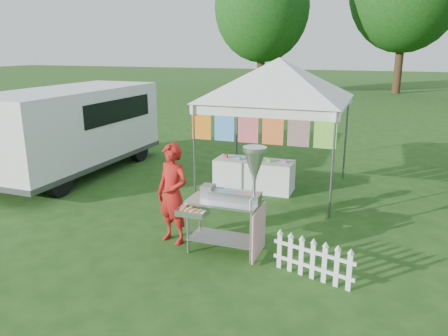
% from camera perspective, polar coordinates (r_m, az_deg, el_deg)
% --- Properties ---
extents(ground, '(120.00, 120.00, 0.00)m').
position_cam_1_polar(ground, '(7.22, 0.01, -10.94)').
color(ground, '#1D4413').
rests_on(ground, ground).
extents(canopy_main, '(4.24, 4.24, 3.45)m').
position_cam_1_polar(canopy_main, '(9.82, 7.21, 14.06)').
color(canopy_main, '#59595E').
rests_on(canopy_main, ground).
extents(tree_left, '(6.40, 6.40, 9.53)m').
position_cam_1_polar(tree_left, '(31.28, 5.01, 20.27)').
color(tree_left, '#362913').
rests_on(tree_left, ground).
extents(donut_cart, '(1.28, 0.86, 1.78)m').
position_cam_1_polar(donut_cart, '(6.78, 1.43, -3.18)').
color(donut_cart, gray).
rests_on(donut_cart, ground).
extents(vendor, '(0.71, 0.57, 1.71)m').
position_cam_1_polar(vendor, '(7.34, -6.71, -3.38)').
color(vendor, '#AB1815').
rests_on(vendor, ground).
extents(cargo_van, '(2.19, 5.33, 2.20)m').
position_cam_1_polar(cargo_van, '(12.10, -18.86, 5.02)').
color(cargo_van, white).
rests_on(cargo_van, ground).
extents(picket_fence, '(1.21, 0.39, 0.56)m').
position_cam_1_polar(picket_fence, '(6.47, 11.50, -11.76)').
color(picket_fence, white).
rests_on(picket_fence, ground).
extents(display_table, '(1.80, 0.70, 0.71)m').
position_cam_1_polar(display_table, '(10.15, 3.93, -0.90)').
color(display_table, white).
rests_on(display_table, ground).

